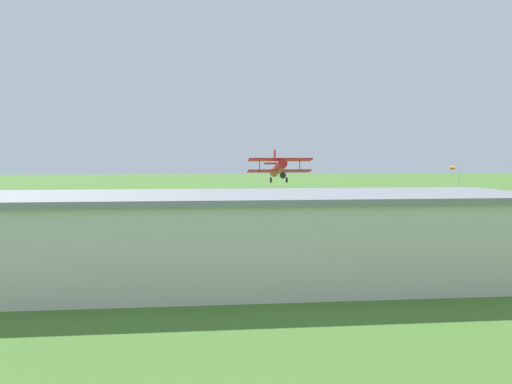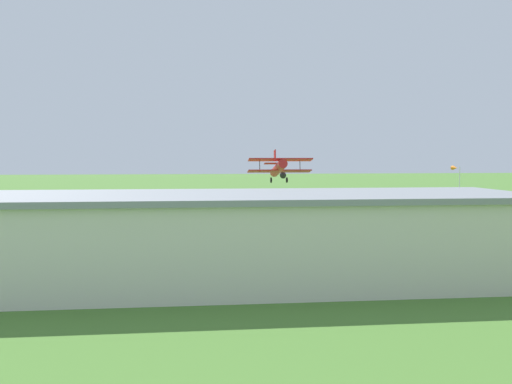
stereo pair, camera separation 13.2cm
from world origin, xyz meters
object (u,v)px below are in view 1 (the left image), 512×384
(person_crossing_taxiway, at_px, (22,235))
(windsock, at_px, (455,172))
(biplane, at_px, (279,168))
(person_walking_on_apron, at_px, (31,237))
(hangar, at_px, (205,239))
(person_by_parked_cars, at_px, (395,233))
(person_beside_truck, at_px, (444,240))

(person_crossing_taxiway, xyz_separation_m, windsock, (-50.60, -20.45, 4.97))
(biplane, relative_size, person_walking_on_apron, 4.46)
(biplane, bearing_deg, person_walking_on_apron, 34.26)
(hangar, xyz_separation_m, biplane, (-10.16, -32.53, 3.69))
(hangar, xyz_separation_m, person_by_parked_cars, (-17.70, -14.68, -1.94))
(biplane, height_order, person_by_parked_cars, biplane)
(biplane, relative_size, person_beside_truck, 4.58)
(person_crossing_taxiway, height_order, windsock, windsock)
(hangar, height_order, person_walking_on_apron, hangar)
(person_walking_on_apron, height_order, windsock, windsock)
(biplane, xyz_separation_m, windsock, (-25.14, -5.81, -0.68))
(person_crossing_taxiway, bearing_deg, person_beside_truck, 167.70)
(person_beside_truck, bearing_deg, person_by_parked_cars, -60.67)
(biplane, height_order, person_beside_truck, biplane)
(biplane, relative_size, person_by_parked_cars, 4.71)
(person_crossing_taxiway, bearing_deg, windsock, -157.99)
(person_crossing_taxiway, relative_size, person_by_parked_cars, 0.97)
(person_walking_on_apron, distance_m, windsock, 54.40)
(person_beside_truck, bearing_deg, biplane, -65.74)
(person_beside_truck, xyz_separation_m, person_by_parked_cars, (2.55, -4.54, -0.02))
(hangar, height_order, person_by_parked_cars, hangar)
(windsock, bearing_deg, person_by_parked_cars, 53.34)
(hangar, height_order, person_beside_truck, hangar)
(hangar, distance_m, biplane, 34.28)
(biplane, relative_size, person_crossing_taxiway, 4.86)
(person_crossing_taxiway, distance_m, person_by_parked_cars, 33.15)
(person_by_parked_cars, bearing_deg, person_walking_on_apron, -2.42)
(hangar, xyz_separation_m, person_crossing_taxiway, (15.29, -17.89, -1.97))
(biplane, bearing_deg, person_crossing_taxiway, 29.90)
(person_by_parked_cars, bearing_deg, person_beside_truck, 119.33)
(person_walking_on_apron, relative_size, person_by_parked_cars, 1.06)
(hangar, xyz_separation_m, person_beside_truck, (-20.25, -10.14, -1.92))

